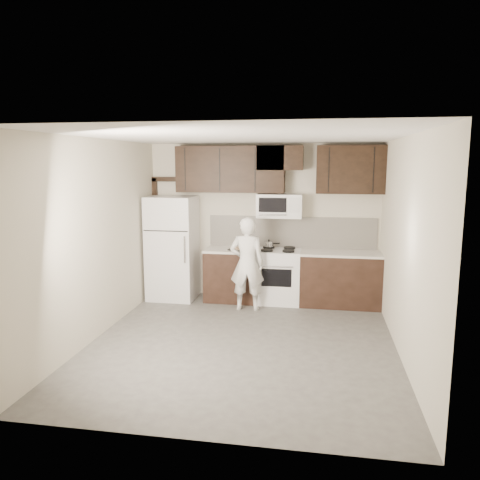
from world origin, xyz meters
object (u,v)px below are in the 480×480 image
(stove, at_px, (278,276))
(refrigerator, at_px, (173,248))
(person, at_px, (247,264))
(microwave, at_px, (280,206))

(stove, height_order, refrigerator, refrigerator)
(stove, distance_m, person, 0.74)
(microwave, bearing_deg, refrigerator, -174.85)
(stove, distance_m, refrigerator, 1.90)
(stove, height_order, person, person)
(microwave, bearing_deg, stove, -89.90)
(stove, bearing_deg, person, -132.70)
(refrigerator, bearing_deg, microwave, 5.15)
(refrigerator, distance_m, person, 1.47)
(refrigerator, bearing_deg, stove, 1.51)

